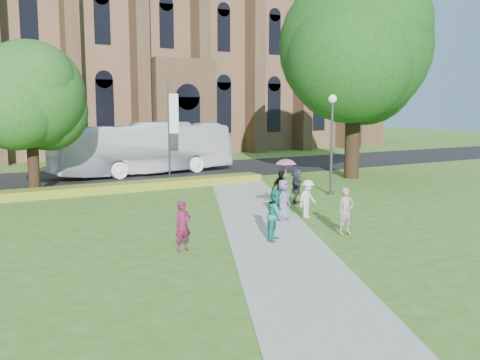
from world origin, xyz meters
TOP-DOWN VIEW (x-y plane):
  - ground at (0.00, 0.00)m, footprint 160.00×160.00m
  - road at (0.00, 20.00)m, footprint 160.00×10.00m
  - footpath at (0.00, 1.00)m, footprint 15.58×28.54m
  - flower_hedge at (-2.00, 13.20)m, footprint 18.00×1.40m
  - cathedral at (10.00, 39.73)m, footprint 52.60×18.25m
  - streetlamp at (7.50, 6.50)m, footprint 0.44×0.44m
  - large_tree at (13.00, 11.00)m, footprint 9.60×9.60m
  - street_tree_1 at (-6.00, 14.50)m, footprint 5.60×5.60m
  - banner_pole_0 at (2.11, 15.20)m, footprint 0.70×0.10m
  - tour_coach at (2.03, 19.58)m, footprint 12.94×4.35m
  - pedestrian_0 at (-3.88, 0.14)m, footprint 0.63×0.47m
  - pedestrian_1 at (-0.55, -0.26)m, footprint 1.09×1.08m
  - pedestrian_2 at (2.68, 2.21)m, footprint 1.16×0.86m
  - pedestrian_3 at (3.00, 4.62)m, footprint 1.06×0.57m
  - pedestrian_4 at (1.53, 2.31)m, footprint 0.97×0.84m
  - pedestrian_5 at (4.32, 5.22)m, footprint 1.43×1.55m
  - pedestrian_6 at (2.11, -0.79)m, footprint 0.67×0.48m
  - parasol at (1.71, 2.41)m, footprint 1.00×1.00m

SIDE VIEW (x-z plane):
  - ground at x=0.00m, z-range 0.00..0.00m
  - road at x=0.00m, z-range 0.00..0.02m
  - footpath at x=0.00m, z-range 0.00..0.04m
  - flower_hedge at x=-2.00m, z-range 0.00..0.45m
  - pedestrian_2 at x=2.68m, z-range 0.04..1.63m
  - pedestrian_0 at x=-3.88m, z-range 0.04..1.64m
  - pedestrian_4 at x=1.53m, z-range 0.04..1.71m
  - pedestrian_6 at x=2.11m, z-range 0.04..1.75m
  - pedestrian_3 at x=3.00m, z-range 0.04..1.77m
  - pedestrian_5 at x=4.32m, z-range 0.04..1.77m
  - pedestrian_1 at x=-0.55m, z-range 0.04..1.82m
  - tour_coach at x=2.03m, z-range 0.02..3.56m
  - parasol at x=1.71m, z-range 1.71..2.43m
  - streetlamp at x=7.50m, z-range 0.68..5.92m
  - banner_pole_0 at x=2.11m, z-range 0.39..6.39m
  - street_tree_1 at x=-6.00m, z-range 1.20..9.25m
  - large_tree at x=13.00m, z-range 1.77..14.97m
  - cathedral at x=10.00m, z-range -1.02..26.98m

